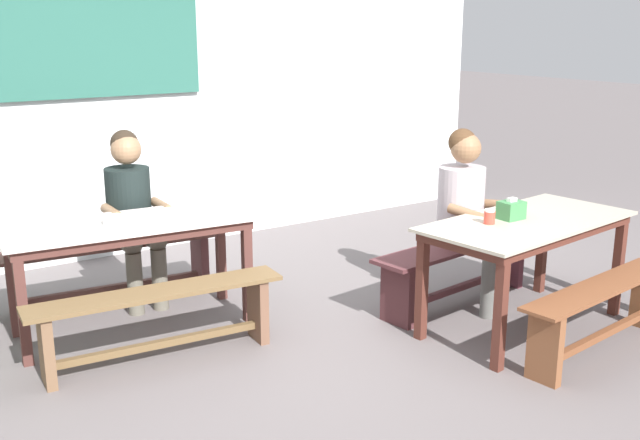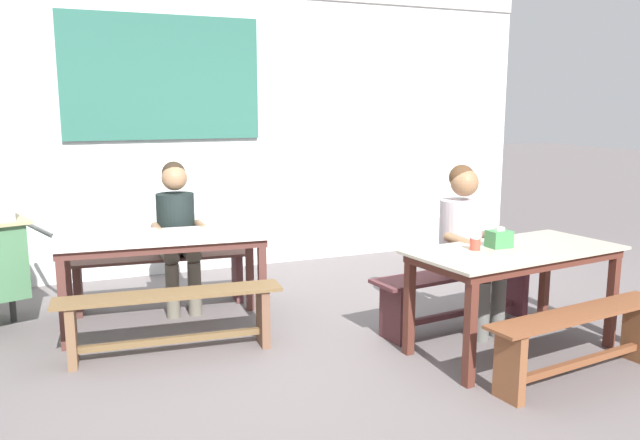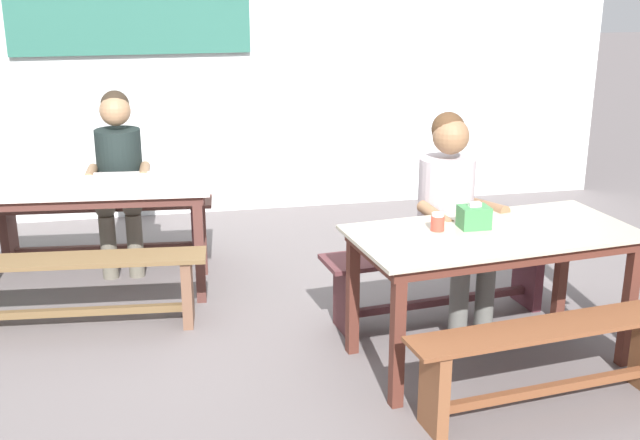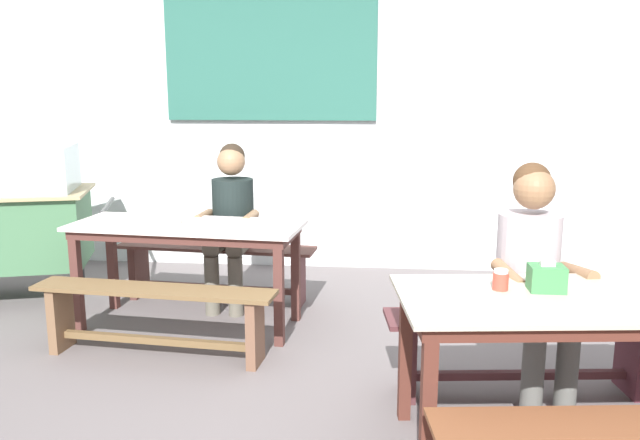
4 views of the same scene
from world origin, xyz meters
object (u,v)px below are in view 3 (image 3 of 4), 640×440
object	(u,v)px
person_center_facing	(119,168)
person_right_near_table	(451,207)
bench_far_back	(103,223)
tissue_box	(474,217)
bench_near_front	(548,357)
dining_table_near	(492,245)
bench_far_front	(76,282)
condiment_jar	(438,222)
soup_bowl	(68,181)
dining_table_far	(86,197)
bench_near_back	(441,272)

from	to	relation	value
person_center_facing	person_right_near_table	distance (m)	2.39
bench_far_back	tissue_box	world-z (taller)	tissue_box
bench_near_front	person_right_near_table	world-z (taller)	person_right_near_table
bench_near_front	tissue_box	bearing A→B (deg)	103.20
dining_table_near	bench_far_front	world-z (taller)	dining_table_near
condiment_jar	bench_near_front	bearing A→B (deg)	-60.68
bench_far_front	soup_bowl	xyz separation A→B (m)	(-0.05, 0.55, 0.47)
condiment_jar	dining_table_far	bearing A→B (deg)	144.55
bench_far_front	tissue_box	size ratio (longest dim) A/B	9.89
bench_near_front	soup_bowl	bearing A→B (deg)	140.01
bench_far_back	tissue_box	size ratio (longest dim) A/B	10.14
dining_table_far	bench_near_back	distance (m)	2.31
bench_near_back	person_right_near_table	world-z (taller)	person_right_near_table
bench_far_front	soup_bowl	distance (m)	0.73
bench_near_front	person_center_facing	xyz separation A→B (m)	(-2.05, 2.47, 0.44)
soup_bowl	person_center_facing	bearing A→B (deg)	58.81
person_right_near_table	tissue_box	xyz separation A→B (m)	(-0.04, -0.43, 0.07)
condiment_jar	soup_bowl	size ratio (longest dim) A/B	0.72
dining_table_far	condiment_jar	bearing A→B (deg)	-35.45
bench_far_back	condiment_jar	xyz separation A→B (m)	(1.84, -1.91, 0.49)
person_center_facing	person_right_near_table	world-z (taller)	person_right_near_table
dining_table_near	bench_far_back	xyz separation A→B (m)	(-2.13, 1.98, -0.37)
bench_near_back	dining_table_far	bearing A→B (deg)	157.96
dining_table_far	soup_bowl	xyz separation A→B (m)	(-0.10, -0.01, 0.11)
condiment_jar	soup_bowl	world-z (taller)	condiment_jar
bench_near_back	person_right_near_table	distance (m)	0.43
tissue_box	dining_table_far	bearing A→B (deg)	147.39
bench_near_back	person_center_facing	bearing A→B (deg)	144.99
soup_bowl	bench_near_back	bearing A→B (deg)	-20.93
bench_far_front	bench_far_back	bearing A→B (deg)	84.80
dining_table_far	soup_bowl	size ratio (longest dim) A/B	12.29
person_right_near_table	condiment_jar	xyz separation A→B (m)	(-0.24, -0.43, 0.06)
bench_far_front	bench_near_front	distance (m)	2.70
bench_near_back	soup_bowl	distance (m)	2.42
condiment_jar	bench_far_front	bearing A→B (deg)	158.02
dining_table_near	condiment_jar	xyz separation A→B (m)	(-0.29, 0.07, 0.13)
person_center_facing	dining_table_far	bearing A→B (deg)	-112.12
person_right_near_table	soup_bowl	bearing A→B (deg)	157.99
dining_table_near	bench_far_back	distance (m)	2.93
bench_near_front	person_right_near_table	distance (m)	1.16
dining_table_near	bench_near_back	xyz separation A→B (m)	(-0.07, 0.56, -0.36)
person_right_near_table	condiment_jar	world-z (taller)	person_right_near_table
bench_far_front	soup_bowl	world-z (taller)	soup_bowl
dining_table_far	condiment_jar	world-z (taller)	condiment_jar
dining_table_far	bench_far_front	size ratio (longest dim) A/B	1.06
dining_table_far	person_center_facing	world-z (taller)	person_center_facing
dining_table_far	bench_far_back	xyz separation A→B (m)	(0.05, 0.56, -0.36)
dining_table_near	dining_table_far	bearing A→B (deg)	146.98
bench_far_back	person_right_near_table	size ratio (longest dim) A/B	1.25
bench_far_back	person_center_facing	xyz separation A→B (m)	(0.15, -0.08, 0.42)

